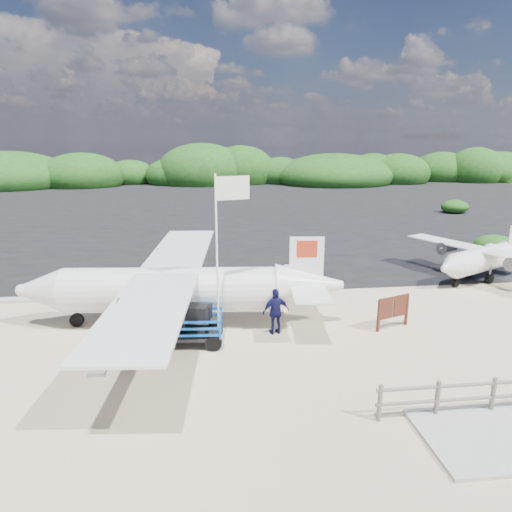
{
  "coord_description": "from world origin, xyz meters",
  "views": [
    {
      "loc": [
        -1.21,
        -14.56,
        6.89
      ],
      "look_at": [
        1.13,
        5.35,
        1.63
      ],
      "focal_mm": 32.0,
      "sensor_mm": 36.0,
      "label": 1
    }
  ],
  "objects_px": {
    "crew_c": "(276,311)",
    "aircraft_large": "(382,211)",
    "crew_b": "(193,278)",
    "baggage_cart": "(187,344)",
    "crew_a": "(155,284)",
    "flagpole": "(219,342)",
    "signboard": "(392,328)",
    "aircraft_small": "(155,212)"
  },
  "relations": [
    {
      "from": "crew_b",
      "to": "aircraft_small",
      "type": "height_order",
      "value": "crew_b"
    },
    {
      "from": "baggage_cart",
      "to": "crew_a",
      "type": "relative_size",
      "value": 1.74
    },
    {
      "from": "flagpole",
      "to": "crew_a",
      "type": "relative_size",
      "value": 3.84
    },
    {
      "from": "signboard",
      "to": "aircraft_large",
      "type": "xyz_separation_m",
      "value": [
        10.2,
        26.5,
        0.0
      ]
    },
    {
      "from": "signboard",
      "to": "crew_c",
      "type": "distance_m",
      "value": 4.44
    },
    {
      "from": "signboard",
      "to": "baggage_cart",
      "type": "bearing_deg",
      "value": 163.01
    },
    {
      "from": "baggage_cart",
      "to": "aircraft_large",
      "type": "bearing_deg",
      "value": 61.1
    },
    {
      "from": "crew_c",
      "to": "aircraft_large",
      "type": "relative_size",
      "value": 0.12
    },
    {
      "from": "flagpole",
      "to": "aircraft_small",
      "type": "relative_size",
      "value": 0.87
    },
    {
      "from": "signboard",
      "to": "crew_b",
      "type": "height_order",
      "value": "crew_b"
    },
    {
      "from": "flagpole",
      "to": "signboard",
      "type": "height_order",
      "value": "flagpole"
    },
    {
      "from": "crew_a",
      "to": "crew_c",
      "type": "height_order",
      "value": "crew_c"
    },
    {
      "from": "baggage_cart",
      "to": "aircraft_small",
      "type": "distance_m",
      "value": 29.46
    },
    {
      "from": "crew_c",
      "to": "aircraft_large",
      "type": "height_order",
      "value": "aircraft_large"
    },
    {
      "from": "crew_c",
      "to": "aircraft_large",
      "type": "distance_m",
      "value": 30.21
    },
    {
      "from": "crew_b",
      "to": "crew_c",
      "type": "relative_size",
      "value": 0.88
    },
    {
      "from": "crew_a",
      "to": "aircraft_large",
      "type": "relative_size",
      "value": 0.1
    },
    {
      "from": "signboard",
      "to": "crew_c",
      "type": "bearing_deg",
      "value": 158.84
    },
    {
      "from": "crew_b",
      "to": "aircraft_small",
      "type": "xyz_separation_m",
      "value": [
        -4.01,
        24.0,
        -0.75
      ]
    },
    {
      "from": "signboard",
      "to": "crew_c",
      "type": "height_order",
      "value": "crew_c"
    },
    {
      "from": "crew_b",
      "to": "aircraft_large",
      "type": "height_order",
      "value": "aircraft_large"
    },
    {
      "from": "baggage_cart",
      "to": "crew_a",
      "type": "bearing_deg",
      "value": 112.24
    },
    {
      "from": "signboard",
      "to": "aircraft_small",
      "type": "bearing_deg",
      "value": 91.05
    },
    {
      "from": "flagpole",
      "to": "crew_c",
      "type": "height_order",
      "value": "flagpole"
    },
    {
      "from": "baggage_cart",
      "to": "crew_b",
      "type": "distance_m",
      "value": 5.25
    },
    {
      "from": "crew_c",
      "to": "crew_b",
      "type": "bearing_deg",
      "value": -69.05
    },
    {
      "from": "flagpole",
      "to": "crew_b",
      "type": "relative_size",
      "value": 3.86
    },
    {
      "from": "crew_a",
      "to": "aircraft_small",
      "type": "distance_m",
      "value": 24.81
    },
    {
      "from": "baggage_cart",
      "to": "aircraft_large",
      "type": "height_order",
      "value": "aircraft_large"
    },
    {
      "from": "crew_c",
      "to": "aircraft_small",
      "type": "height_order",
      "value": "crew_c"
    },
    {
      "from": "flagpole",
      "to": "aircraft_small",
      "type": "distance_m",
      "value": 29.56
    },
    {
      "from": "crew_b",
      "to": "crew_c",
      "type": "xyz_separation_m",
      "value": [
        3.02,
        -4.68,
        0.1
      ]
    },
    {
      "from": "aircraft_large",
      "to": "baggage_cart",
      "type": "bearing_deg",
      "value": 62.21
    },
    {
      "from": "flagpole",
      "to": "aircraft_large",
      "type": "height_order",
      "value": "flagpole"
    },
    {
      "from": "signboard",
      "to": "crew_b",
      "type": "distance_m",
      "value": 8.79
    },
    {
      "from": "crew_b",
      "to": "aircraft_large",
      "type": "xyz_separation_m",
      "value": [
        17.58,
        21.78,
        -0.75
      ]
    },
    {
      "from": "crew_c",
      "to": "aircraft_small",
      "type": "distance_m",
      "value": 29.55
    },
    {
      "from": "baggage_cart",
      "to": "signboard",
      "type": "height_order",
      "value": "baggage_cart"
    },
    {
      "from": "crew_c",
      "to": "flagpole",
      "type": "bearing_deg",
      "value": 0.58
    },
    {
      "from": "baggage_cart",
      "to": "crew_b",
      "type": "bearing_deg",
      "value": 92.86
    },
    {
      "from": "crew_c",
      "to": "aircraft_small",
      "type": "bearing_deg",
      "value": -88.06
    },
    {
      "from": "signboard",
      "to": "aircraft_large",
      "type": "relative_size",
      "value": 0.11
    }
  ]
}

